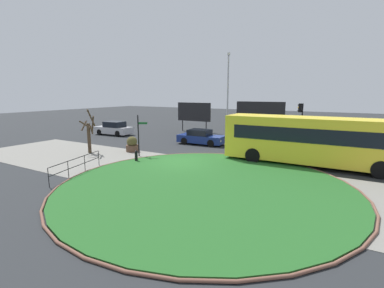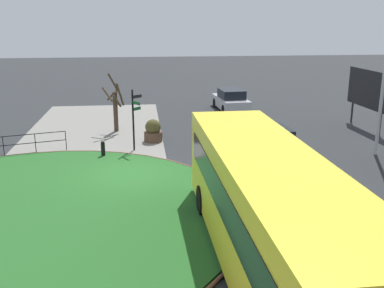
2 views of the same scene
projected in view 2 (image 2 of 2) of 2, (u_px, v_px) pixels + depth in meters
The scene contains 13 objects.
ground at pixel (130, 176), 18.86m from camera, with size 120.00×120.00×0.00m, color #282B2D.
sidewalk_paving at pixel (77, 178), 18.62m from camera, with size 32.00×7.67×0.02m, color gray.
grass_island at pixel (28, 214), 15.07m from camera, with size 14.44×14.44×0.10m, color #235B23.
grass_kerb_ring at pixel (28, 214), 15.06m from camera, with size 14.75×14.75×0.11m, color brown.
signpost_directional at pixel (134, 116), 22.00m from camera, with size 0.97×0.50×3.07m.
bollard_foreground at pixel (103, 149), 21.24m from camera, with size 0.20×0.20×0.81m.
railing_grass_edge at pixel (19, 142), 21.57m from camera, with size 1.19×4.21×0.99m.
bus_yellow at pixel (268, 210), 11.46m from camera, with size 11.21×2.71×3.10m.
car_near_lane at pixel (273, 143), 21.49m from camera, with size 4.31×1.99×1.34m.
car_far_lane at pixel (231, 100), 32.13m from camera, with size 4.32×2.10×1.50m.
billboard_left at pixel (368, 90), 26.35m from camera, with size 4.40×0.30×3.47m.
planter_near_signpost at pixel (153, 132), 23.94m from camera, with size 0.98×0.98×1.22m.
street_tree_bare at pixel (115, 105), 25.78m from camera, with size 1.24×1.27×3.43m.
Camera 2 is at (17.98, 0.56, 6.38)m, focal length 42.13 mm.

